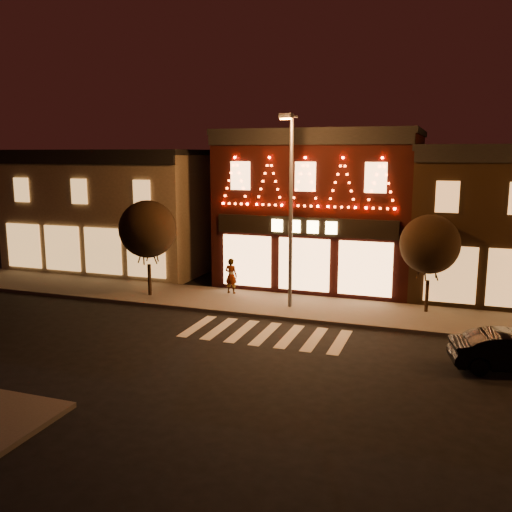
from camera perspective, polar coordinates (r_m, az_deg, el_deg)
The scene contains 9 objects.
ground at distance 19.00m, azimuth -2.92°, elevation -11.53°, with size 120.00×120.00×0.00m, color black.
sidewalk_far at distance 25.71m, azimuth 8.09°, elevation -5.52°, with size 44.00×4.00×0.15m, color #47423D.
building_left at distance 36.30m, azimuth -13.66°, elevation 4.72°, with size 12.20×8.28×7.30m.
building_pulp at distance 31.13m, azimuth 6.87°, elevation 4.96°, with size 10.20×8.34×8.30m.
building_right_a at distance 30.57m, azimuth 24.53°, elevation 3.24°, with size 9.20×8.28×7.50m.
streetlamp_mid at distance 24.75m, azimuth 3.51°, elevation 6.03°, with size 0.60×1.98×8.61m.
tree_left at distance 27.80m, azimuth -10.99°, elevation 2.71°, with size 2.82×2.82×4.71m.
tree_right at distance 25.52m, azimuth 17.32°, elevation 1.15°, with size 2.60×2.60×4.34m.
pedestrian at distance 28.07m, azimuth -2.55°, elevation -2.03°, with size 0.65×0.43×1.78m, color gray.
Camera 1 is at (6.75, -16.27, 7.12)m, focal length 39.18 mm.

